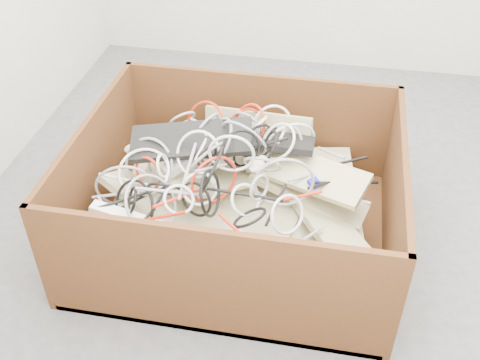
% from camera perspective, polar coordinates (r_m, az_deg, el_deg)
% --- Properties ---
extents(ground, '(3.00, 3.00, 0.00)m').
position_cam_1_polar(ground, '(2.73, 5.72, -2.65)').
color(ground, '#49494C').
rests_on(ground, ground).
extents(cardboard_box, '(1.29, 1.08, 0.54)m').
position_cam_1_polar(cardboard_box, '(2.49, -0.52, -3.27)').
color(cardboard_box, '#432110').
rests_on(cardboard_box, ground).
extents(keyboard_pile, '(1.17, 0.83, 0.41)m').
position_cam_1_polar(keyboard_pile, '(2.42, 0.52, 0.12)').
color(keyboard_pile, tan).
rests_on(keyboard_pile, cardboard_box).
extents(mice_scatter, '(0.91, 0.63, 0.17)m').
position_cam_1_polar(mice_scatter, '(2.36, -2.39, 1.23)').
color(mice_scatter, beige).
rests_on(mice_scatter, keyboard_pile).
extents(power_strip_left, '(0.25, 0.29, 0.13)m').
position_cam_1_polar(power_strip_left, '(2.42, -4.45, 2.89)').
color(power_strip_left, white).
rests_on(power_strip_left, keyboard_pile).
extents(power_strip_right, '(0.29, 0.08, 0.09)m').
position_cam_1_polar(power_strip_right, '(2.22, -11.17, -3.72)').
color(power_strip_right, white).
rests_on(power_strip_right, keyboard_pile).
extents(vga_plug, '(0.06, 0.06, 0.03)m').
position_cam_1_polar(vga_plug, '(2.32, 7.36, -0.29)').
color(vga_plug, '#0C10C2').
rests_on(vga_plug, keyboard_pile).
extents(cable_tangle, '(1.18, 0.82, 0.47)m').
position_cam_1_polar(cable_tangle, '(2.33, -2.62, 1.99)').
color(cable_tangle, silver).
rests_on(cable_tangle, keyboard_pile).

